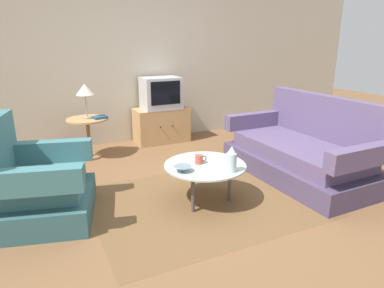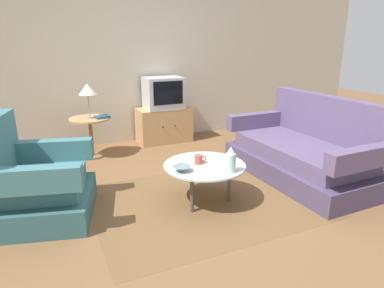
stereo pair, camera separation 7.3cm
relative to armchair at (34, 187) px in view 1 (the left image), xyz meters
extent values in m
plane|color=brown|center=(1.45, -0.28, -0.32)|extent=(16.00, 16.00, 0.00)
cube|color=#BCB29E|center=(1.45, 2.15, 1.03)|extent=(9.00, 0.12, 2.70)
cube|color=brown|center=(1.56, -0.37, -0.32)|extent=(2.23, 1.74, 0.00)
cube|color=#325C60|center=(0.06, -0.02, -0.20)|extent=(1.06, 1.09, 0.24)
cube|color=#3D7075|center=(0.06, -0.02, 0.01)|extent=(0.85, 0.79, 0.18)
cube|color=#3D7075|center=(-0.04, -0.39, 0.21)|extent=(0.86, 0.35, 0.21)
cube|color=#3D7075|center=(0.16, 0.36, 0.21)|extent=(0.86, 0.35, 0.21)
cube|color=#4B3E5C|center=(2.88, -0.26, -0.20)|extent=(0.97, 1.87, 0.24)
cube|color=#5B4C70|center=(2.88, -0.26, 0.01)|extent=(0.83, 1.58, 0.18)
cube|color=#5B4C70|center=(3.28, -0.25, 0.37)|extent=(0.17, 1.85, 0.53)
cube|color=#5B4C70|center=(2.86, 0.60, 0.21)|extent=(0.95, 0.16, 0.20)
cube|color=#5B4C70|center=(2.89, -1.11, 0.21)|extent=(0.95, 0.16, 0.20)
cylinder|color=#B2C6C1|center=(1.56, -0.37, 0.08)|extent=(0.82, 0.82, 0.02)
cylinder|color=#4C4742|center=(1.54, -0.11, -0.12)|extent=(0.04, 0.04, 0.39)
cylinder|color=#4C4742|center=(1.35, -0.52, -0.12)|extent=(0.04, 0.04, 0.39)
cylinder|color=#4C4742|center=(1.79, -0.46, -0.12)|extent=(0.04, 0.04, 0.39)
cylinder|color=tan|center=(0.74, 1.53, 0.23)|extent=(0.55, 0.55, 0.02)
cylinder|color=brown|center=(0.74, 1.53, -0.05)|extent=(0.05, 0.05, 0.54)
cylinder|color=brown|center=(0.74, 1.53, -0.30)|extent=(0.30, 0.30, 0.02)
cube|color=tan|center=(1.92, 1.83, -0.04)|extent=(0.84, 0.44, 0.55)
sphere|color=black|center=(1.82, 1.60, -0.02)|extent=(0.02, 0.02, 0.02)
sphere|color=black|center=(2.02, 1.60, -0.02)|extent=(0.02, 0.02, 0.02)
cube|color=#B7B7BC|center=(1.92, 1.82, 0.47)|extent=(0.59, 0.42, 0.49)
cube|color=black|center=(1.92, 1.60, 0.50)|extent=(0.47, 0.01, 0.35)
cylinder|color=#9E937A|center=(0.74, 1.54, 0.26)|extent=(0.15, 0.15, 0.02)
cylinder|color=#9E937A|center=(0.74, 1.54, 0.42)|extent=(0.02, 0.02, 0.30)
cone|color=beige|center=(0.74, 1.54, 0.64)|extent=(0.24, 0.24, 0.15)
cylinder|color=silver|center=(1.69, -0.64, 0.18)|extent=(0.10, 0.10, 0.18)
cone|color=silver|center=(1.69, -0.64, 0.30)|extent=(0.09, 0.09, 0.07)
cylinder|color=#B74C3D|center=(1.51, -0.32, 0.13)|extent=(0.08, 0.08, 0.09)
torus|color=#B74C3D|center=(1.57, -0.32, 0.13)|extent=(0.06, 0.01, 0.06)
cone|color=slate|center=(1.28, -0.44, 0.11)|extent=(0.17, 0.17, 0.05)
cube|color=black|center=(1.84, -0.41, 0.10)|extent=(0.13, 0.15, 0.02)
cube|color=navy|center=(0.90, 1.45, 0.26)|extent=(0.21, 0.17, 0.03)
camera|label=1|loc=(0.06, -3.17, 1.29)|focal=31.86mm
camera|label=2|loc=(0.13, -3.20, 1.29)|focal=31.86mm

